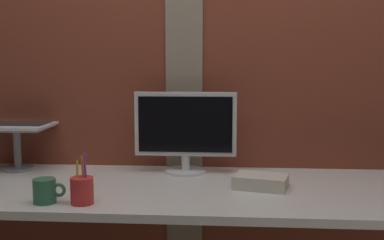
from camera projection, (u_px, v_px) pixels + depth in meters
The scene contains 8 objects.
brick_wall_back at pixel (195, 52), 2.13m from camera, with size 3.68×0.16×2.51m.
desk at pixel (190, 201), 1.79m from camera, with size 2.33×0.70×0.72m.
monitor at pixel (186, 128), 1.99m from camera, with size 0.44×0.18×0.36m.
laptop_stand at pixel (17, 141), 2.05m from camera, with size 0.28×0.22×0.20m.
laptop at pixel (22, 112), 2.11m from camera, with size 0.30×0.29×0.23m.
pen_cup at pixel (82, 190), 1.56m from camera, with size 0.08×0.08×0.18m.
coffee_mug at pixel (45, 191), 1.57m from camera, with size 0.11×0.08×0.08m.
paper_clutter_stack at pixel (261, 181), 1.76m from camera, with size 0.20×0.14×0.05m, color silver.
Camera 1 is at (0.15, -1.72, 1.20)m, focal length 42.74 mm.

